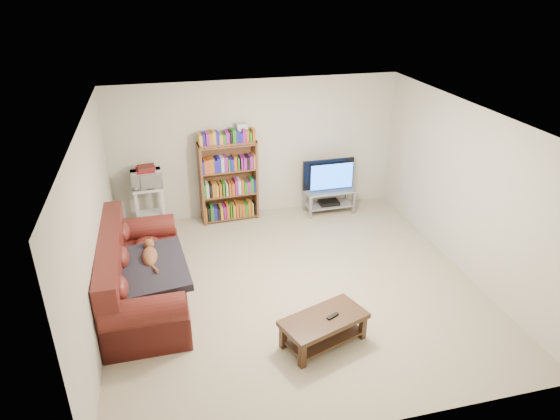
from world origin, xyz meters
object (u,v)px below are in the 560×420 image
object	(u,v)px
sofa	(138,279)
coffee_table	(324,325)
tv_stand	(329,197)
bookshelf	(229,180)

from	to	relation	value
sofa	coffee_table	world-z (taller)	sofa
coffee_table	sofa	bearing A→B (deg)	127.55
sofa	tv_stand	bearing A→B (deg)	30.18
coffee_table	tv_stand	world-z (taller)	tv_stand
coffee_table	bookshelf	size ratio (longest dim) A/B	0.78
tv_stand	bookshelf	world-z (taller)	bookshelf
tv_stand	bookshelf	size ratio (longest dim) A/B	0.62
sofa	coffee_table	distance (m)	2.52
bookshelf	tv_stand	bearing A→B (deg)	-8.92
sofa	bookshelf	world-z (taller)	bookshelf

